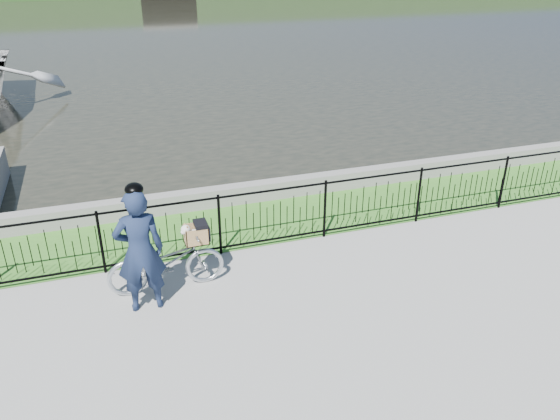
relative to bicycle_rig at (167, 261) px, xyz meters
name	(u,v)px	position (x,y,z in m)	size (l,w,h in m)	color
ground	(305,291)	(2.04, -0.80, -0.49)	(120.00, 120.00, 0.00)	gray
grass_strip	(259,221)	(2.04, 1.80, -0.49)	(60.00, 2.00, 0.01)	#3A7524
water	(131,28)	(2.04, 32.20, -0.49)	(120.00, 120.00, 0.00)	#27271E
quay_wall	(245,193)	(2.04, 2.80, -0.29)	(60.00, 0.30, 0.40)	slate
fence	(274,217)	(2.04, 0.80, 0.08)	(14.00, 0.06, 1.15)	black
bicycle_rig	(167,261)	(0.00, 0.00, 0.00)	(1.84, 0.64, 1.11)	silver
cyclist	(140,250)	(-0.40, -0.41, 0.51)	(0.72, 0.47, 2.03)	#16213C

